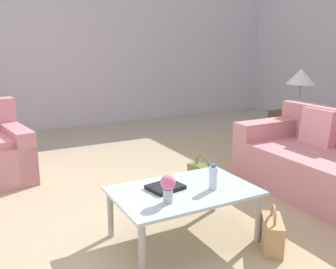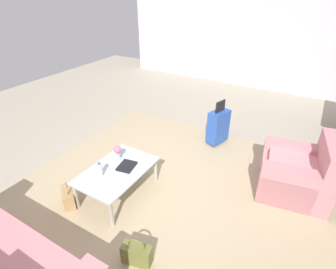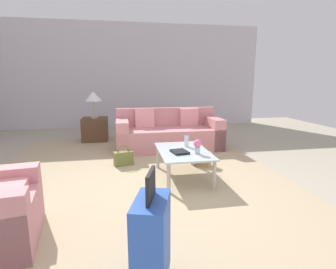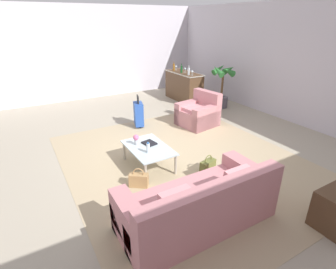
# 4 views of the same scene
# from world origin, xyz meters

# --- Properties ---
(ground_plane) EXTENTS (12.00, 12.00, 0.00)m
(ground_plane) POSITION_xyz_m (0.00, 0.00, 0.00)
(ground_plane) COLOR #A89E89
(wall_right) EXTENTS (0.12, 8.00, 3.10)m
(wall_right) POSITION_xyz_m (5.06, 0.00, 1.55)
(wall_right) COLOR silver
(wall_right) RESTS_ON ground
(area_rug) EXTENTS (5.20, 4.40, 0.01)m
(area_rug) POSITION_xyz_m (0.60, 0.20, 0.00)
(area_rug) COLOR tan
(area_rug) RESTS_ON ground
(couch) EXTENTS (0.96, 2.16, 0.84)m
(couch) POSITION_xyz_m (2.19, -0.60, 0.30)
(couch) COLOR #C67F84
(couch) RESTS_ON ground
(coffee_table) EXTENTS (1.09, 0.71, 0.42)m
(coffee_table) POSITION_xyz_m (0.40, -0.50, 0.37)
(coffee_table) COLOR silver
(coffee_table) RESTS_ON ground
(water_bottle) EXTENTS (0.06, 0.06, 0.20)m
(water_bottle) POSITION_xyz_m (0.60, -0.60, 0.51)
(water_bottle) COLOR silver
(water_bottle) RESTS_ON coffee_table
(coffee_table_book) EXTENTS (0.29, 0.25, 0.03)m
(coffee_table_book) POSITION_xyz_m (0.28, -0.42, 0.43)
(coffee_table_book) COLOR black
(coffee_table_book) RESTS_ON coffee_table
(flower_vase) EXTENTS (0.11, 0.11, 0.21)m
(flower_vase) POSITION_xyz_m (0.18, -0.65, 0.54)
(flower_vase) COLOR #B2B7BC
(flower_vase) RESTS_ON coffee_table
(side_table) EXTENTS (0.59, 0.59, 0.54)m
(side_table) POSITION_xyz_m (3.20, 1.00, 0.27)
(side_table) COLOR #513823
(side_table) RESTS_ON ground
(table_lamp) EXTENTS (0.41, 0.41, 0.62)m
(table_lamp) POSITION_xyz_m (3.20, 1.00, 1.04)
(table_lamp) COLOR #ADA899
(table_lamp) RESTS_ON side_table
(suitcase_blue) EXTENTS (0.45, 0.33, 0.85)m
(suitcase_blue) POSITION_xyz_m (-1.60, 0.20, 0.36)
(suitcase_blue) COLOR #2851AD
(suitcase_blue) RESTS_ON ground
(handbag_olive) EXTENTS (0.21, 0.34, 0.36)m
(handbag_olive) POSITION_xyz_m (1.14, 0.36, 0.13)
(handbag_olive) COLOR olive
(handbag_olive) RESTS_ON ground
(handbag_tan) EXTENTS (0.30, 0.34, 0.36)m
(handbag_tan) POSITION_xyz_m (0.91, -0.94, 0.13)
(handbag_tan) COLOR tan
(handbag_tan) RESTS_ON ground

